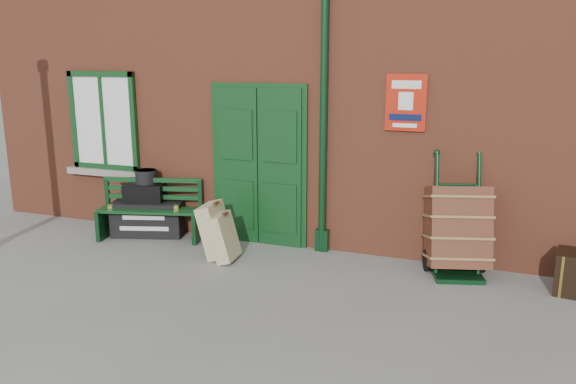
% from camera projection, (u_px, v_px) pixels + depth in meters
% --- Properties ---
extents(ground, '(80.00, 80.00, 0.00)m').
position_uv_depth(ground, '(233.00, 281.00, 6.67)').
color(ground, gray).
rests_on(ground, ground).
extents(station_building, '(10.30, 4.30, 4.36)m').
position_uv_depth(station_building, '(324.00, 85.00, 9.35)').
color(station_building, brown).
rests_on(station_building, ground).
extents(bench, '(1.54, 0.83, 0.91)m').
position_uv_depth(bench, '(151.00, 208.00, 8.19)').
color(bench, '#103A17').
rests_on(bench, ground).
extents(houdini_trunk, '(1.16, 0.86, 0.52)m').
position_uv_depth(houdini_trunk, '(150.00, 217.00, 8.44)').
color(houdini_trunk, black).
rests_on(houdini_trunk, ground).
extents(strongbox, '(0.67, 0.57, 0.26)m').
position_uv_depth(strongbox, '(145.00, 192.00, 8.37)').
color(strongbox, black).
rests_on(strongbox, houdini_trunk).
extents(hatbox, '(0.39, 0.39, 0.21)m').
position_uv_depth(hatbox, '(146.00, 177.00, 8.31)').
color(hatbox, black).
rests_on(hatbox, strongbox).
extents(suitcase_back, '(0.42, 0.54, 0.74)m').
position_uv_depth(suitcase_back, '(215.00, 230.00, 7.44)').
color(suitcase_back, tan).
rests_on(suitcase_back, ground).
extents(suitcase_front, '(0.38, 0.49, 0.64)m').
position_uv_depth(suitcase_front, '(224.00, 237.00, 7.30)').
color(suitcase_front, tan).
rests_on(suitcase_front, ground).
extents(porter_trolley, '(0.90, 0.94, 1.47)m').
position_uv_depth(porter_trolley, '(457.00, 229.00, 6.80)').
color(porter_trolley, black).
rests_on(porter_trolley, ground).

